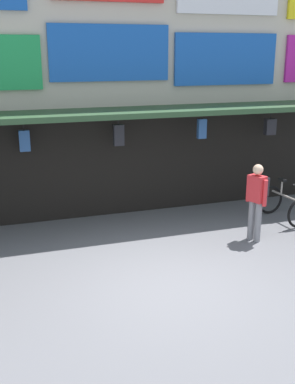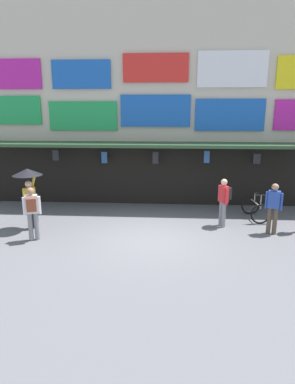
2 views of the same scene
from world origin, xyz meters
TOP-DOWN VIEW (x-y plane):
  - ground_plane at (0.00, 0.00)m, footprint 80.00×80.00m
  - shopfront at (0.00, 4.57)m, footprint 18.00×2.60m
  - bicycle_parked at (3.78, 2.20)m, footprint 0.81×1.22m
  - pedestrian_in_yellow at (2.46, 1.34)m, footprint 0.44×0.50m

SIDE VIEW (x-z plane):
  - ground_plane at x=0.00m, z-range 0.00..0.00m
  - bicycle_parked at x=3.78m, z-range -0.13..0.92m
  - pedestrian_in_yellow at x=2.46m, z-range 0.14..1.82m
  - shopfront at x=0.00m, z-range -0.04..7.96m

